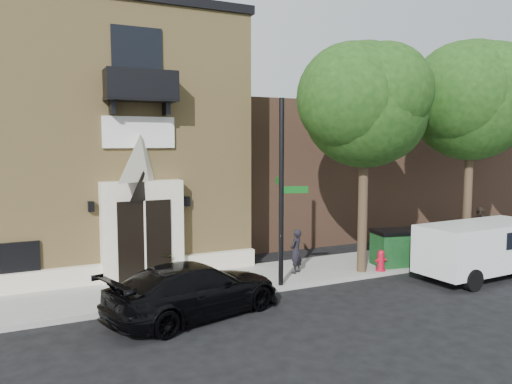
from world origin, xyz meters
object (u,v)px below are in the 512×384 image
dumpster (400,247)px  pedestrian_far (480,227)px  fire_hydrant (381,261)px  black_sedan (195,290)px  street_sign (282,192)px  pedestrian_near (296,251)px  cargo_van (484,247)px

dumpster → pedestrian_far: pedestrian_far is taller
pedestrian_far → fire_hydrant: bearing=124.2°
pedestrian_far → black_sedan: bearing=122.3°
street_sign → dumpster: bearing=21.5°
black_sedan → pedestrian_near: 4.84m
pedestrian_far → cargo_van: bearing=153.1°
pedestrian_near → pedestrian_far: 9.40m
black_sedan → dumpster: bearing=-95.7°
black_sedan → street_sign: size_ratio=0.86×
dumpster → pedestrian_near: pedestrian_near is taller
street_sign → pedestrian_far: (10.51, 1.45, -2.07)m
fire_hydrant → pedestrian_near: pedestrian_near is taller
black_sedan → pedestrian_far: pedestrian_far is taller
dumpster → pedestrian_far: 5.49m
black_sedan → pedestrian_far: (13.72, 2.56, 0.27)m
cargo_van → dumpster: 2.77m
street_sign → pedestrian_near: street_sign is taller
black_sedan → pedestrian_near: pedestrian_near is taller
cargo_van → pedestrian_far: (3.69, 3.25, -0.07)m
black_sedan → cargo_van: bearing=-109.7°
street_sign → fire_hydrant: (3.91, -0.01, -2.54)m
dumpster → pedestrian_far: (5.38, 1.07, 0.19)m
cargo_van → fire_hydrant: cargo_van is taller
black_sedan → fire_hydrant: black_sedan is taller
pedestrian_near → pedestrian_far: bearing=150.1°
dumpster → fire_hydrant: bearing=-151.2°
black_sedan → pedestrian_far: size_ratio=2.95×
fire_hydrant → dumpster: dumpster is taller
fire_hydrant → street_sign: bearing=179.8°
street_sign → pedestrian_near: size_ratio=3.84×
black_sedan → dumpster: dumpster is taller
street_sign → fire_hydrant: 4.67m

